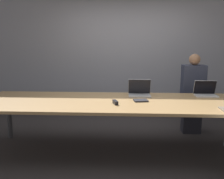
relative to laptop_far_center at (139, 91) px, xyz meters
name	(u,v)px	position (x,y,z in m)	size (l,w,h in m)	color
ground_plane	(127,151)	(-0.19, -0.40, -0.86)	(24.00, 24.00, 0.00)	#383333
curtain_wall	(127,53)	(-0.19, 1.46, 0.54)	(12.00, 0.06, 2.80)	#9999A3
conference_table	(128,104)	(-0.19, -0.40, -0.13)	(4.38, 1.27, 0.78)	tan
laptop_far_center	(139,91)	(0.00, 0.00, 0.00)	(0.35, 0.27, 0.26)	#B7B7BC
laptop_far_right	(205,91)	(1.05, 0.04, 0.00)	(0.34, 0.24, 0.24)	silver
person_far_right	(192,95)	(0.98, 0.50, -0.17)	(0.40, 0.24, 1.42)	#2D2D38
stapler	(115,102)	(-0.36, -0.59, -0.05)	(0.09, 0.16, 0.05)	black
notebook	(141,100)	(0.00, -0.39, -0.07)	(0.22, 0.19, 0.02)	#232328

